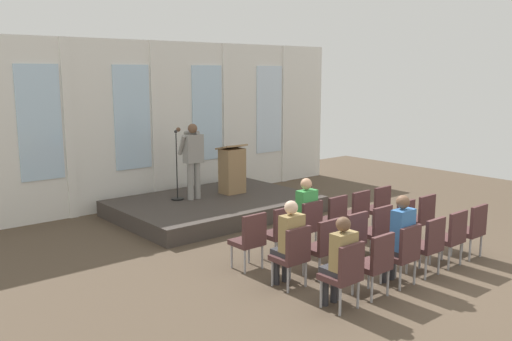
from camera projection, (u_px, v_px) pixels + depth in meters
name	position (u px, v px, depth m)	size (l,w,h in m)	color
ground_plane	(406.00, 278.00, 8.51)	(17.87, 17.87, 0.00)	brown
rear_partition	(172.00, 122.00, 13.36)	(10.49, 0.14, 3.87)	silver
stage_platform	(214.00, 206.00, 12.31)	(4.25, 2.98, 0.35)	#3F3833
speaker	(193.00, 156.00, 12.08)	(0.50, 0.69, 1.69)	gray
mic_stand	(177.00, 185.00, 12.15)	(0.28, 0.28, 1.55)	black
lectern	(232.00, 170.00, 12.77)	(0.60, 0.48, 1.16)	#93724C
chair_r0_c0	(250.00, 238.00, 8.76)	(0.46, 0.44, 0.94)	#99999E
chair_r0_c1	(280.00, 230.00, 9.18)	(0.46, 0.44, 0.94)	#99999E
chair_r0_c2	(308.00, 223.00, 9.59)	(0.46, 0.44, 0.94)	#99999E
audience_r0_c2	(304.00, 211.00, 9.61)	(0.36, 0.39, 1.34)	#2D2D33
chair_r0_c3	(333.00, 217.00, 10.00)	(0.46, 0.44, 0.94)	#99999E
chair_r0_c4	(356.00, 211.00, 10.42)	(0.46, 0.44, 0.94)	#99999E
chair_r0_c5	(378.00, 206.00, 10.83)	(0.46, 0.44, 0.94)	#99999E
chair_r1_c0	(293.00, 253.00, 8.02)	(0.46, 0.44, 0.94)	#99999E
audience_r1_c0	(289.00, 239.00, 8.04)	(0.36, 0.39, 1.32)	#2D2D33
chair_r1_c1	(324.00, 244.00, 8.43)	(0.46, 0.44, 0.94)	#99999E
chair_r1_c2	(351.00, 236.00, 8.84)	(0.46, 0.44, 0.94)	#99999E
chair_r1_c3	(377.00, 229.00, 9.26)	(0.46, 0.44, 0.94)	#99999E
chair_r1_c4	(400.00, 222.00, 9.67)	(0.46, 0.44, 0.94)	#99999E
chair_r1_c5	(421.00, 216.00, 10.08)	(0.46, 0.44, 0.94)	#99999E
chair_r2_c0	(345.00, 272.00, 7.27)	(0.46, 0.44, 0.94)	#99999E
audience_r2_c0	(340.00, 257.00, 7.30)	(0.36, 0.39, 1.28)	#2D2D33
chair_r2_c1	(376.00, 261.00, 7.68)	(0.46, 0.44, 0.94)	#99999E
chair_r2_c2	(403.00, 251.00, 8.09)	(0.46, 0.44, 0.94)	#99999E
audience_r2_c2	(400.00, 235.00, 8.11)	(0.36, 0.39, 1.38)	#2D2D33
chair_r2_c3	(428.00, 243.00, 8.51)	(0.46, 0.44, 0.94)	#99999E
chair_r2_c4	(451.00, 235.00, 8.92)	(0.46, 0.44, 0.94)	#99999E
chair_r2_c5	(472.00, 228.00, 9.33)	(0.46, 0.44, 0.94)	#99999E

